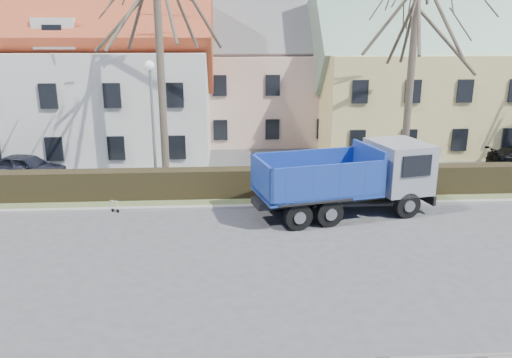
{
  "coord_description": "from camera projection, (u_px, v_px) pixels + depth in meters",
  "views": [
    {
      "loc": [
        0.96,
        -15.58,
        7.12
      ],
      "look_at": [
        2.16,
        3.49,
        1.6
      ],
      "focal_mm": 35.0,
      "sensor_mm": 36.0,
      "label": 1
    }
  ],
  "objects": [
    {
      "name": "ground",
      "position": [
        199.0,
        254.0,
        16.86
      ],
      "size": [
        120.0,
        120.0,
        0.0
      ],
      "primitive_type": "plane",
      "color": "#434345"
    },
    {
      "name": "curb_far",
      "position": [
        204.0,
        207.0,
        21.25
      ],
      "size": [
        80.0,
        0.3,
        0.12
      ],
      "primitive_type": "cube",
      "color": "gray",
      "rests_on": "ground"
    },
    {
      "name": "grass_strip",
      "position": [
        205.0,
        196.0,
        22.79
      ],
      "size": [
        80.0,
        3.0,
        0.1
      ],
      "primitive_type": "cube",
      "color": "#4E5B33",
      "rests_on": "ground"
    },
    {
      "name": "hedge",
      "position": [
        205.0,
        185.0,
        22.43
      ],
      "size": [
        60.0,
        0.9,
        1.3
      ],
      "primitive_type": "cube",
      "color": "black",
      "rests_on": "ground"
    },
    {
      "name": "building_pink",
      "position": [
        267.0,
        81.0,
        35.16
      ],
      "size": [
        10.8,
        8.8,
        8.0
      ],
      "primitive_type": null,
      "color": "#D4AA96",
      "rests_on": "ground"
    },
    {
      "name": "building_yellow",
      "position": [
        452.0,
        80.0,
        32.94
      ],
      "size": [
        18.8,
        10.8,
        8.5
      ],
      "primitive_type": null,
      "color": "#D1C272",
      "rests_on": "ground"
    },
    {
      "name": "tree_1",
      "position": [
        160.0,
        53.0,
        23.13
      ],
      "size": [
        9.2,
        9.2,
        12.65
      ],
      "primitive_type": null,
      "color": "#4B4134",
      "rests_on": "ground"
    },
    {
      "name": "tree_2",
      "position": [
        411.0,
        70.0,
        24.08
      ],
      "size": [
        8.0,
        8.0,
        11.0
      ],
      "primitive_type": null,
      "color": "#4B4134",
      "rests_on": "ground"
    },
    {
      "name": "dump_truck",
      "position": [
        338.0,
        180.0,
        20.19
      ],
      "size": [
        7.91,
        4.35,
        2.99
      ],
      "primitive_type": null,
      "rotation": [
        0.0,
        0.0,
        0.22
      ],
      "color": "navy",
      "rests_on": "ground"
    },
    {
      "name": "streetlight",
      "position": [
        153.0,
        128.0,
        22.58
      ],
      "size": [
        0.48,
        0.48,
        6.13
      ],
      "primitive_type": null,
      "color": "gray",
      "rests_on": "ground"
    },
    {
      "name": "cart_frame",
      "position": [
        111.0,
        205.0,
        20.83
      ],
      "size": [
        0.72,
        0.58,
        0.57
      ],
      "primitive_type": null,
      "rotation": [
        0.0,
        0.0,
        -0.42
      ],
      "color": "silver",
      "rests_on": "ground"
    },
    {
      "name": "parked_car_a",
      "position": [
        27.0,
        167.0,
        25.33
      ],
      "size": [
        4.23,
        2.46,
        1.35
      ],
      "primitive_type": "imported",
      "rotation": [
        0.0,
        0.0,
        1.34
      ],
      "color": "black",
      "rests_on": "ground"
    }
  ]
}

